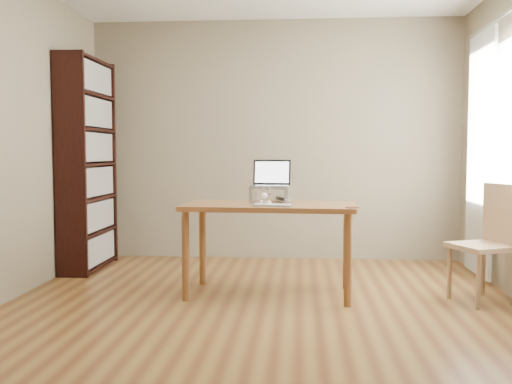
{
  "coord_description": "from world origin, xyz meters",
  "views": [
    {
      "loc": [
        0.28,
        -3.99,
        1.17
      ],
      "look_at": [
        -0.07,
        0.61,
        0.85
      ],
      "focal_mm": 40.0,
      "sensor_mm": 36.0,
      "label": 1
    }
  ],
  "objects_px": {
    "cat": "(269,194)",
    "chair": "(491,239)",
    "laptop": "(271,180)",
    "bookshelf": "(88,164)",
    "desk": "(270,216)",
    "keyboard": "(273,205)"
  },
  "relations": [
    {
      "from": "keyboard",
      "to": "chair",
      "type": "xyz_separation_m",
      "value": [
        1.69,
        0.11,
        -0.26
      ]
    },
    {
      "from": "keyboard",
      "to": "cat",
      "type": "relative_size",
      "value": 0.64
    },
    {
      "from": "bookshelf",
      "to": "desk",
      "type": "height_order",
      "value": "bookshelf"
    },
    {
      "from": "bookshelf",
      "to": "laptop",
      "type": "xyz_separation_m",
      "value": [
        1.87,
        -0.79,
        -0.11
      ]
    },
    {
      "from": "laptop",
      "to": "desk",
      "type": "bearing_deg",
      "value": -86.39
    },
    {
      "from": "bookshelf",
      "to": "chair",
      "type": "distance_m",
      "value": 3.79
    },
    {
      "from": "bookshelf",
      "to": "keyboard",
      "type": "relative_size",
      "value": 6.74
    },
    {
      "from": "desk",
      "to": "chair",
      "type": "bearing_deg",
      "value": -0.12
    },
    {
      "from": "bookshelf",
      "to": "chair",
      "type": "bearing_deg",
      "value": -16.06
    },
    {
      "from": "keyboard",
      "to": "chair",
      "type": "relative_size",
      "value": 0.34
    },
    {
      "from": "laptop",
      "to": "keyboard",
      "type": "height_order",
      "value": "laptop"
    },
    {
      "from": "laptop",
      "to": "keyboard",
      "type": "bearing_deg",
      "value": -80.61
    },
    {
      "from": "keyboard",
      "to": "desk",
      "type": "bearing_deg",
      "value": 108.27
    },
    {
      "from": "bookshelf",
      "to": "keyboard",
      "type": "bearing_deg",
      "value": -30.96
    },
    {
      "from": "laptop",
      "to": "bookshelf",
      "type": "bearing_deg",
      "value": 160.77
    },
    {
      "from": "cat",
      "to": "chair",
      "type": "relative_size",
      "value": 0.53
    },
    {
      "from": "laptop",
      "to": "cat",
      "type": "relative_size",
      "value": 0.67
    },
    {
      "from": "keyboard",
      "to": "cat",
      "type": "distance_m",
      "value": 0.34
    },
    {
      "from": "chair",
      "to": "cat",
      "type": "bearing_deg",
      "value": 149.18
    },
    {
      "from": "bookshelf",
      "to": "keyboard",
      "type": "distance_m",
      "value": 2.24
    },
    {
      "from": "laptop",
      "to": "chair",
      "type": "relative_size",
      "value": 0.36
    },
    {
      "from": "laptop",
      "to": "keyboard",
      "type": "distance_m",
      "value": 0.4
    }
  ]
}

